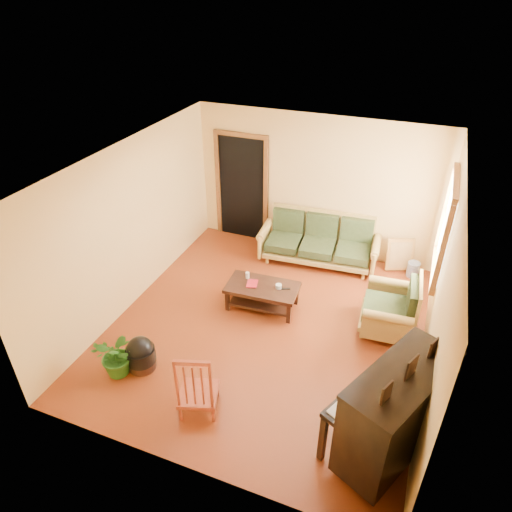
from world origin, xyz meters
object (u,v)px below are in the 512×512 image
at_px(sofa, 319,241).
at_px(footstool, 141,357).
at_px(armchair, 389,304).
at_px(ceramic_crock, 413,269).
at_px(piano, 395,415).
at_px(potted_plant, 118,356).
at_px(coffee_table, 262,296).
at_px(red_chair, 197,379).

height_order(sofa, footstool, sofa).
height_order(armchair, footstool, armchair).
height_order(footstool, ceramic_crock, footstool).
bearing_deg(sofa, armchair, -49.08).
relative_size(piano, potted_plant, 2.19).
xyz_separation_m(coffee_table, potted_plant, (-1.27, -2.04, 0.12)).
distance_m(piano, footstool, 3.32).
relative_size(armchair, ceramic_crock, 3.41).
bearing_deg(armchair, footstool, -149.71).
relative_size(armchair, piano, 0.65).
xyz_separation_m(sofa, piano, (1.75, -3.55, 0.17)).
height_order(armchair, red_chair, red_chair).
bearing_deg(armchair, sofa, 131.35).
xyz_separation_m(armchair, red_chair, (-1.93, -2.35, 0.03)).
bearing_deg(footstool, piano, -1.79).
distance_m(sofa, potted_plant, 4.05).
relative_size(armchair, footstool, 2.34).
xyz_separation_m(red_chair, potted_plant, (-1.25, 0.12, -0.17)).
relative_size(footstool, potted_plant, 0.61).
bearing_deg(potted_plant, ceramic_crock, 48.06).
xyz_separation_m(coffee_table, footstool, (-1.06, -1.83, -0.02)).
bearing_deg(armchair, coffee_table, -178.21).
distance_m(coffee_table, red_chair, 2.18).
height_order(coffee_table, red_chair, red_chair).
distance_m(armchair, red_chair, 3.04).
bearing_deg(footstool, armchair, 34.20).
relative_size(coffee_table, footstool, 2.86).
relative_size(piano, footstool, 3.58).
relative_size(piano, ceramic_crock, 5.22).
height_order(sofa, coffee_table, sofa).
distance_m(sofa, coffee_table, 1.71).
distance_m(coffee_table, potted_plant, 2.40).
xyz_separation_m(sofa, red_chair, (-0.49, -3.78, 0.04)).
distance_m(coffee_table, ceramic_crock, 2.82).
relative_size(coffee_table, ceramic_crock, 4.18).
bearing_deg(red_chair, piano, -12.41).
bearing_deg(piano, armchair, 123.39).
distance_m(coffee_table, piano, 2.98).
bearing_deg(red_chair, footstool, 144.65).
relative_size(coffee_table, red_chair, 1.14).
xyz_separation_m(footstool, potted_plant, (-0.21, -0.20, 0.13)).
relative_size(ceramic_crock, potted_plant, 0.42).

